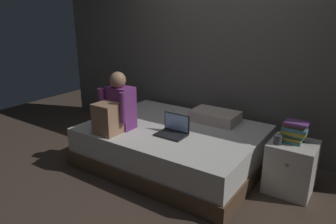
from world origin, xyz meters
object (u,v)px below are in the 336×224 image
Objects in this scene: laptop at (173,130)px; book_stack at (294,132)px; bed at (173,145)px; person_sitting at (116,109)px; pillow at (215,116)px; mug at (278,140)px; nightstand at (291,167)px.

book_stack is at bearing 18.17° from laptop.
laptop is (0.13, -0.19, 0.29)m from bed.
person_sitting is (-0.49, -0.43, 0.48)m from bed.
pillow is 1.01m from book_stack.
mug is at bearing 13.10° from laptop.
bed is 6.25× the size of laptop.
book_stack is 0.19m from mug.
book_stack is at bearing 8.46° from bed.
pillow is (0.31, 0.45, 0.30)m from bed.
bed is at bearing -172.36° from nightstand.
laptop is at bearing -56.32° from bed.
nightstand is at bearing 17.18° from laptop.
pillow is 2.36× the size of book_stack.
pillow is at bearing 164.42° from nightstand.
book_stack reaches higher than mug.
person_sitting is 1.17× the size of pillow.
bed is 1.22m from mug.
nightstand is at bearing -15.58° from pillow.
pillow is 0.95m from mug.
laptop is at bearing -162.82° from nightstand.
laptop is at bearing 21.46° from person_sitting.
laptop is at bearing -161.83° from book_stack.
bed is at bearing -171.54° from book_stack.
pillow is 6.22× the size of mug.
nightstand is at bearing 18.67° from person_sitting.
laptop is 3.56× the size of mug.
person_sitting is at bearing -138.63° from bed.
mug is (-0.13, -0.12, 0.31)m from nightstand.
laptop is 1.07m from mug.
person_sitting is 0.69m from laptop.
mug is at bearing 16.28° from person_sitting.
laptop is 0.67m from pillow.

